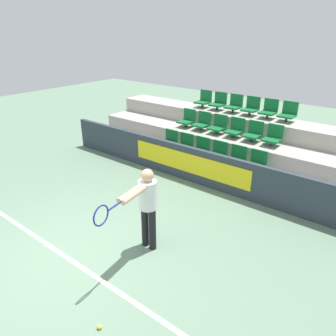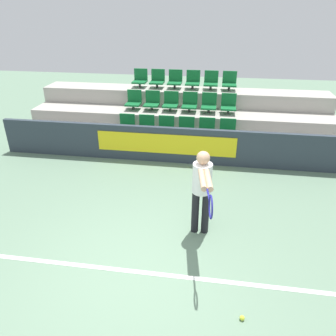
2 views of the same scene
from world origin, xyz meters
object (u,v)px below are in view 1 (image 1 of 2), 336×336
Objects in this scene: stadium_chair_1 at (184,144)px; stadium_chair_13 at (219,102)px; stadium_chair_10 at (253,133)px; stadium_chair_14 at (234,105)px; stadium_chair_6 at (187,119)px; stadium_chair_4 at (236,158)px; stadium_chair_17 at (288,113)px; stadium_chair_7 at (202,122)px; stadium_chair_12 at (204,100)px; tennis_player at (146,202)px; tennis_ball at (99,327)px; stadium_chair_3 at (218,153)px; stadium_chair_11 at (273,137)px; stadium_chair_0 at (169,140)px; stadium_chair_2 at (200,148)px; stadium_chair_9 at (235,129)px; stadium_chair_15 at (251,107)px; stadium_chair_5 at (256,163)px; stadium_chair_8 at (218,125)px; stadium_chair_16 at (269,110)px.

stadium_chair_1 is 2.01m from stadium_chair_13.
stadium_chair_14 is (-1.09, 0.90, 0.44)m from stadium_chair_10.
stadium_chair_6 reaches higher than stadium_chair_1.
stadium_chair_17 is at bearing 73.15° from stadium_chair_4.
stadium_chair_12 is at bearing 121.20° from stadium_chair_7.
tennis_player is at bearing -63.98° from stadium_chair_1.
stadium_chair_4 is 8.07× the size of tennis_ball.
stadium_chair_1 is 2.08m from stadium_chair_12.
stadium_chair_3 is at bearing 0.00° from stadium_chair_1.
stadium_chair_13 is (0.00, 1.80, 0.89)m from stadium_chair_1.
stadium_chair_14 is (-1.64, 0.90, 0.44)m from stadium_chair_11.
stadium_chair_11 is at bearing 18.27° from stadium_chair_0.
stadium_chair_3 is 1.92m from stadium_chair_6.
stadium_chair_2 is at bearing -140.46° from stadium_chair_10.
stadium_chair_9 reaches higher than stadium_chair_1.
stadium_chair_2 is 1.00× the size of stadium_chair_9.
stadium_chair_10 is 0.55m from stadium_chair_11.
stadium_chair_15 is (1.64, 0.90, 0.44)m from stadium_chair_6.
stadium_chair_14 is (-1.09, 1.80, 0.89)m from stadium_chair_4.
stadium_chair_10 is at bearing 0.00° from stadium_chair_7.
stadium_chair_5 is 2.40m from stadium_chair_7.
stadium_chair_8 is (-1.64, 0.90, 0.44)m from stadium_chair_5.
stadium_chair_8 is at bearing 96.58° from tennis_player.
stadium_chair_10 is 6.25m from tennis_ball.
stadium_chair_11 reaches higher than stadium_chair_3.
stadium_chair_6 reaches higher than stadium_chair_5.
stadium_chair_5 is 1.00× the size of stadium_chair_14.
stadium_chair_14 reaches higher than stadium_chair_7.
stadium_chair_16 is at bearing 0.00° from stadium_chair_15.
stadium_chair_11 is 1.00× the size of stadium_chair_13.
stadium_chair_6 is (-1.09, 0.90, 0.44)m from stadium_chair_2.
stadium_chair_7 is 1.09m from stadium_chair_9.
stadium_chair_3 is at bearing 0.00° from stadium_chair_0.
stadium_chair_7 reaches higher than stadium_chair_1.
stadium_chair_3 is 1.00× the size of stadium_chair_6.
stadium_chair_12 reaches higher than stadium_chair_5.
stadium_chair_13 is 8.07× the size of tennis_ball.
stadium_chair_3 is 1.00× the size of stadium_chair_4.
stadium_chair_2 is at bearing -73.15° from stadium_chair_13.
stadium_chair_14 is (-0.55, 0.90, 0.44)m from stadium_chair_9.
stadium_chair_15 is 0.34× the size of tennis_player.
stadium_chair_4 is at bearing -121.20° from stadium_chair_11.
stadium_chair_17 reaches higher than stadium_chair_2.
stadium_chair_2 is 1.14m from stadium_chair_9.
stadium_chair_15 reaches higher than tennis_ball.
stadium_chair_10 is at bearing -58.80° from stadium_chair_15.
stadium_chair_15 is at bearing 0.00° from stadium_chair_12.
stadium_chair_10 is at bearing 82.74° from tennis_player.
stadium_chair_16 is 7.22m from tennis_ball.
stadium_chair_9 is 1.00m from stadium_chair_15.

